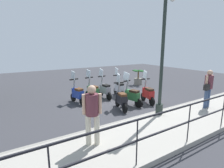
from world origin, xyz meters
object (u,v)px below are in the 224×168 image
Objects in this scene: pedestrian_with_bag at (208,86)px; potted_palm at (138,78)px; scooter_far_3 at (77,94)px; scooter_near_0 at (148,93)px; scooter_far_0 at (119,88)px; scooter_near_2 at (121,99)px; scooter_far_2 at (93,91)px; scooter_far_1 at (105,89)px; pedestrian_distant at (92,111)px; scooter_near_1 at (132,96)px; lamp_post_near at (162,59)px.

pedestrian_with_bag is 1.50× the size of potted_palm.
potted_palm is 5.47m from scooter_far_3.
potted_palm is at bearing -15.50° from pedestrian_with_bag.
scooter_near_0 is 3.35m from scooter_far_3.
scooter_near_0 is at bearing -153.77° from scooter_far_0.
scooter_near_2 and scooter_far_3 have the same top height.
scooter_far_2 is at bearing 94.09° from scooter_far_0.
pedestrian_distant is at bearing 143.65° from scooter_far_1.
scooter_far_3 is (0.09, 2.34, 0.00)m from scooter_far_0.
scooter_far_2 is at bearing 177.08° from pedestrian_distant.
pedestrian_distant reaches higher than scooter_far_2.
pedestrian_with_bag is at bearing 169.62° from potted_palm.
scooter_near_0 is 1.00× the size of scooter_near_1.
potted_palm is 0.69× the size of scooter_far_0.
pedestrian_distant is at bearing 84.96° from pedestrian_with_bag.
lamp_post_near is at bearing 164.33° from scooter_near_0.
scooter_near_0 is 2.24m from scooter_far_1.
lamp_post_near is at bearing -174.74° from scooter_far_1.
scooter_far_2 is (0.01, 0.70, 0.00)m from scooter_far_1.
potted_palm is at bearing -20.49° from scooter_near_0.
lamp_post_near reaches higher than scooter_near_0.
scooter_near_0 is 1.75m from scooter_far_0.
scooter_far_0 is (3.21, -0.37, -1.73)m from lamp_post_near.
scooter_far_2 is (3.35, 1.15, -1.73)m from lamp_post_near.
scooter_far_2 is (3.90, 3.37, -0.60)m from pedestrian_with_bag.
scooter_near_0 is at bearing -145.98° from scooter_far_1.
scooter_far_1 is (-1.63, 3.69, 0.04)m from potted_palm.
scooter_near_1 and scooter_far_0 have the same top height.
pedestrian_with_bag is at bearing -133.22° from scooter_near_0.
pedestrian_with_bag is at bearing -111.87° from scooter_near_2.
lamp_post_near reaches higher than scooter_far_3.
pedestrian_with_bag is 2.56m from scooter_near_0.
scooter_near_2 is (1.50, 0.71, -1.73)m from lamp_post_near.
pedestrian_with_bag is 1.03× the size of scooter_near_0.
scooter_far_3 is at bearing -172.66° from pedestrian_distant.
scooter_near_1 is (0.11, 0.89, 0.00)m from scooter_near_0.
scooter_far_2 is at bearing 19.01° from lamp_post_near.
scooter_far_0 is at bearing -101.11° from scooter_far_1.
lamp_post_near reaches higher than pedestrian_with_bag.
pedestrian_with_bag is 1.03× the size of scooter_near_2.
scooter_far_2 and scooter_far_3 have the same top height.
pedestrian_distant reaches higher than scooter_far_3.
potted_palm is at bearing 154.40° from pedestrian_distant.
pedestrian_distant is 1.03× the size of scooter_near_1.
pedestrian_with_bag reaches higher than scooter_near_0.
scooter_near_0 and scooter_near_1 have the same top height.
scooter_near_0 and scooter_near_2 have the same top height.
scooter_far_0 is 2.34m from scooter_far_3.
lamp_post_near is 4.37× the size of potted_palm.
scooter_far_0 is at bearing 21.12° from pedestrian_with_bag.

